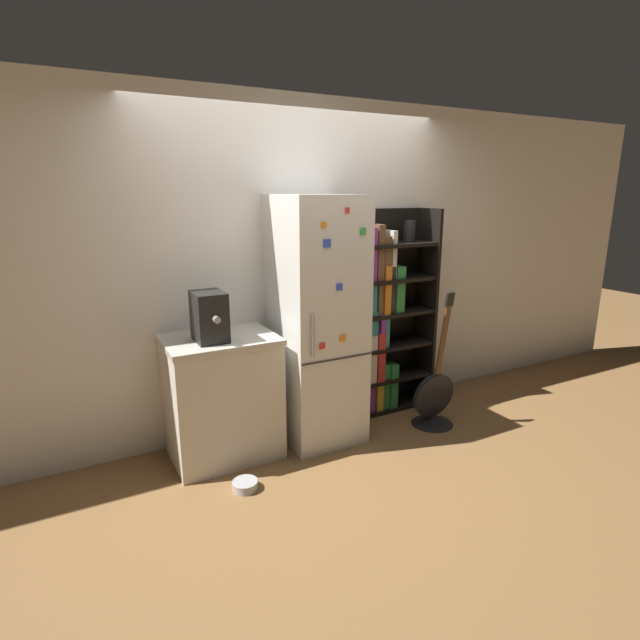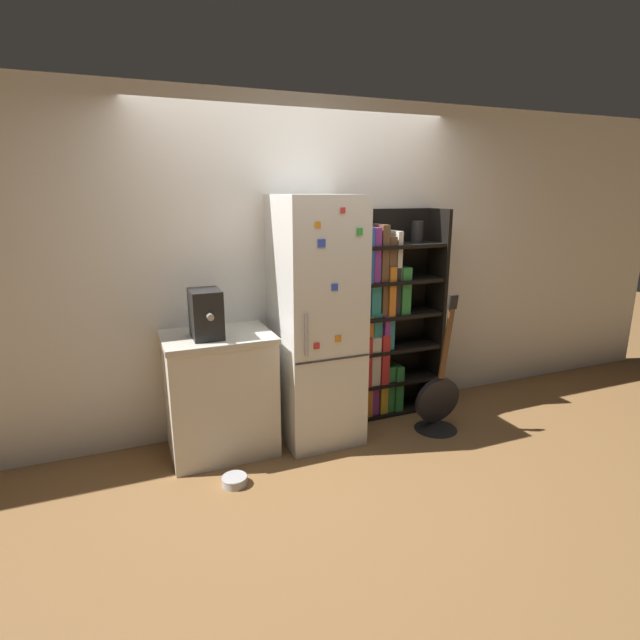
{
  "view_description": "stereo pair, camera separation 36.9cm",
  "coord_description": "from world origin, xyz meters",
  "px_view_note": "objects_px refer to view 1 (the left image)",
  "views": [
    {
      "loc": [
        -1.7,
        -3.11,
        1.89
      ],
      "look_at": [
        0.04,
        0.15,
        0.94
      ],
      "focal_mm": 28.0,
      "sensor_mm": 36.0,
      "label": 1
    },
    {
      "loc": [
        -1.37,
        -3.27,
        1.89
      ],
      "look_at": [
        0.04,
        0.15,
        0.94
      ],
      "focal_mm": 28.0,
      "sensor_mm": 36.0,
      "label": 2
    }
  ],
  "objects_px": {
    "bookshelf": "(375,320)",
    "espresso_machine": "(209,317)",
    "guitar": "(433,405)",
    "pet_bowl": "(245,485)",
    "refrigerator": "(317,321)"
  },
  "relations": [
    {
      "from": "bookshelf",
      "to": "espresso_machine",
      "type": "height_order",
      "value": "bookshelf"
    },
    {
      "from": "espresso_machine",
      "to": "guitar",
      "type": "bearing_deg",
      "value": -9.23
    },
    {
      "from": "bookshelf",
      "to": "pet_bowl",
      "type": "height_order",
      "value": "bookshelf"
    },
    {
      "from": "guitar",
      "to": "pet_bowl",
      "type": "distance_m",
      "value": 1.72
    },
    {
      "from": "refrigerator",
      "to": "espresso_machine",
      "type": "relative_size",
      "value": 5.55
    },
    {
      "from": "bookshelf",
      "to": "espresso_machine",
      "type": "xyz_separation_m",
      "value": [
        -1.49,
        -0.2,
        0.25
      ]
    },
    {
      "from": "bookshelf",
      "to": "guitar",
      "type": "height_order",
      "value": "bookshelf"
    },
    {
      "from": "bookshelf",
      "to": "pet_bowl",
      "type": "relative_size",
      "value": 10.28
    },
    {
      "from": "refrigerator",
      "to": "bookshelf",
      "type": "bearing_deg",
      "value": 15.91
    },
    {
      "from": "refrigerator",
      "to": "pet_bowl",
      "type": "relative_size",
      "value": 10.98
    },
    {
      "from": "guitar",
      "to": "espresso_machine",
      "type": "bearing_deg",
      "value": 170.77
    },
    {
      "from": "bookshelf",
      "to": "guitar",
      "type": "distance_m",
      "value": 0.86
    },
    {
      "from": "pet_bowl",
      "to": "guitar",
      "type": "bearing_deg",
      "value": 5.54
    },
    {
      "from": "espresso_machine",
      "to": "guitar",
      "type": "height_order",
      "value": "espresso_machine"
    },
    {
      "from": "espresso_machine",
      "to": "pet_bowl",
      "type": "distance_m",
      "value": 1.13
    }
  ]
}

